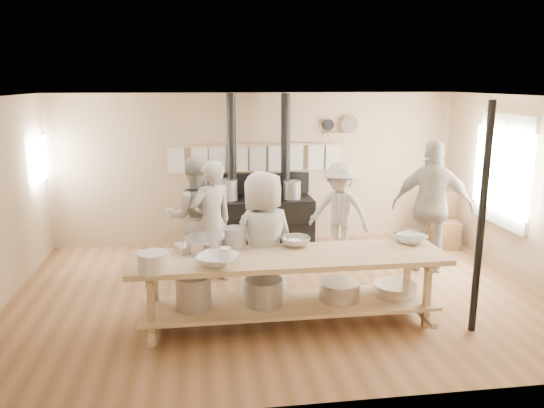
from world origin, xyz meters
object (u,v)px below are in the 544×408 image
cook_left (195,216)px  roasting_pan (193,247)px  chair (445,231)px  prep_table (289,282)px  cook_right (432,207)px  cook_far_left (212,223)px  cook_center (263,242)px  stove (259,217)px  cook_by_window (339,211)px

cook_left → roasting_pan: 1.54m
chair → prep_table: bearing=-128.6°
prep_table → cook_right: size_ratio=1.83×
cook_far_left → cook_center: size_ratio=1.00×
cook_right → chair: (0.76, 1.05, -0.71)m
prep_table → stove: bearing=90.0°
prep_table → cook_far_left: (-0.83, 1.47, 0.35)m
cook_right → cook_by_window: cook_right is taller
cook_left → stove: bearing=-134.6°
cook_left → chair: bearing=-172.4°
cook_left → cook_right: 3.49m
cook_right → roasting_pan: size_ratio=5.14×
prep_table → cook_by_window: (1.21, 2.28, 0.25)m
roasting_pan → stove: bearing=67.9°
cook_far_left → roasting_pan: bearing=46.7°
stove → chair: stove is taller
prep_table → cook_left: size_ratio=2.07×
cook_by_window → cook_left: bearing=-135.4°
cook_center → cook_right: (2.64, 1.05, 0.11)m
cook_center → cook_by_window: cook_center is taller
cook_left → roasting_pan: bearing=87.4°
stove → chair: 3.20m
cook_far_left → chair: cook_far_left is taller
cook_right → roasting_pan: cook_right is taller
roasting_pan → cook_left: bearing=89.1°
cook_right → chair: 1.48m
cook_by_window → roasting_pan: (-2.29, -1.95, 0.12)m
cook_center → roasting_pan: size_ratio=4.57×
cook_far_left → cook_by_window: (2.04, 0.80, -0.10)m
cook_right → stove: bearing=-9.2°
stove → cook_by_window: (1.20, -0.74, 0.25)m
cook_far_left → prep_table: bearing=88.7°
cook_left → cook_by_window: cook_left is taller
prep_table → cook_center: bearing=116.4°
stove → cook_center: (-0.24, -2.54, 0.35)m
cook_by_window → prep_table: bearing=-83.5°
cook_right → chair: bearing=-103.1°
prep_table → chair: size_ratio=3.88×
cook_by_window → stove: bearing=-177.3°
prep_table → cook_left: bearing=119.7°
cook_center → chair: (3.40, 2.09, -0.60)m
cook_right → prep_table: bearing=55.0°
cook_left → cook_far_left: bearing=118.4°
prep_table → cook_far_left: size_ratio=2.06×
chair → roasting_pan: roasting_pan is taller
cook_center → roasting_pan: bearing=-13.5°
cook_far_left → cook_center: 1.16m
stove → cook_far_left: size_ratio=1.49×
stove → cook_center: bearing=-95.3°
cook_far_left → cook_right: (3.24, 0.05, 0.11)m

